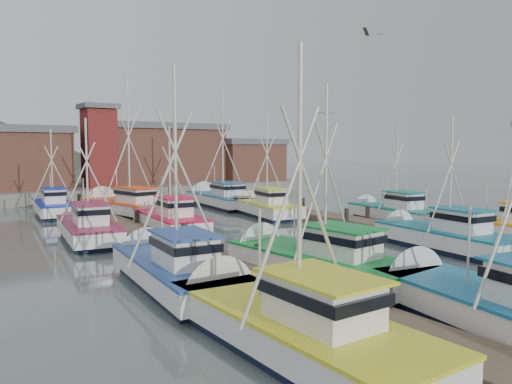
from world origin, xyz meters
TOP-DOWN VIEW (x-y plane):
  - ground at (0.00, 0.00)m, footprint 260.00×260.00m
  - dock_left at (-7.00, 4.04)m, footprint 2.30×46.00m
  - dock_right at (7.00, 4.04)m, footprint 2.30×46.00m
  - quay at (0.00, 37.00)m, footprint 44.00×16.00m
  - shed_left at (-11.00, 35.00)m, footprint 12.72×8.48m
  - shed_center at (6.00, 37.00)m, footprint 14.84×9.54m
  - shed_right at (17.00, 34.00)m, footprint 8.48×6.36m
  - lookout_tower at (-2.00, 33.00)m, footprint 3.60×3.60m
  - boat_0 at (-4.21, -11.35)m, footprint 4.25×9.45m
  - boat_2 at (-9.97, -8.88)m, footprint 3.54×9.09m
  - boat_4 at (-4.65, -3.87)m, footprint 3.74×9.35m
  - boat_5 at (4.50, -3.22)m, footprint 3.46×8.59m
  - boat_6 at (-9.90, -1.84)m, footprint 3.66×8.99m
  - boat_7 at (9.54, -3.67)m, footprint 3.92×8.17m
  - boat_8 at (-4.70, 10.12)m, footprint 3.34×8.57m
  - boat_9 at (4.27, 12.26)m, footprint 4.00×8.74m
  - boat_10 at (-9.86, 9.62)m, footprint 3.56×8.64m
  - boat_11 at (10.02, 4.79)m, footprint 3.59×8.35m
  - boat_12 at (-4.31, 19.08)m, footprint 5.08×10.71m
  - boat_13 at (4.82, 19.99)m, footprint 4.53×10.41m
  - boat_14 at (-9.15, 21.69)m, footprint 3.14×7.95m
  - gull_near at (-2.18, -4.63)m, footprint 1.49×0.65m
  - gull_far at (3.26, 4.22)m, footprint 1.53×0.66m

SIDE VIEW (x-z plane):
  - ground at x=0.00m, z-range 0.00..0.00m
  - dock_left at x=-7.00m, z-range -0.54..0.96m
  - dock_right at x=7.00m, z-range -0.54..0.96m
  - quay at x=0.00m, z-range 0.00..1.20m
  - boat_8 at x=-4.70m, z-range -2.94..4.29m
  - boat_5 at x=4.50m, z-range -3.08..4.43m
  - boat_11 at x=10.02m, z-range -3.08..4.44m
  - boat_14 at x=-9.15m, z-range -2.93..4.29m
  - boat_10 at x=-9.86m, z-range -3.09..4.45m
  - boat_0 at x=-4.21m, z-range -3.40..4.75m
  - boat_9 at x=4.27m, z-range -3.49..4.85m
  - boat_4 at x=-4.65m, z-range -3.55..4.91m
  - boat_7 at x=9.54m, z-range -3.59..4.95m
  - boat_2 at x=-9.97m, z-range -3.57..4.93m
  - boat_6 at x=-9.90m, z-range -3.79..5.15m
  - boat_13 at x=4.82m, z-range -5.00..6.38m
  - boat_12 at x=-4.31m, z-range -5.08..6.46m
  - shed_right at x=17.00m, z-range 1.24..6.44m
  - shed_left at x=-11.00m, z-range 1.24..7.44m
  - shed_center at x=6.00m, z-range 1.24..8.14m
  - lookout_tower at x=-2.00m, z-range 1.30..9.80m
  - gull_far at x=3.26m, z-range 7.25..7.49m
  - gull_near at x=-2.18m, z-range 9.71..9.95m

